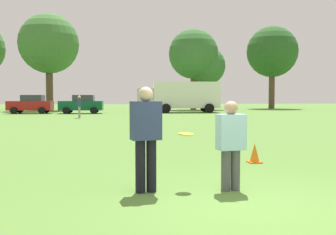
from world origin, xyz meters
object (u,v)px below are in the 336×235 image
(parked_car_mid_right, at_px, (31,104))
(player_thrower, at_px, (146,133))
(bystander_sideline_watcher, at_px, (79,105))
(parked_car_near_right, at_px, (82,104))
(box_truck, at_px, (180,96))
(frisbee, at_px, (186,134))
(traffic_cone, at_px, (255,153))
(player_defender, at_px, (231,141))

(parked_car_mid_right, bearing_deg, player_thrower, -75.06)
(bystander_sideline_watcher, bearing_deg, parked_car_near_right, 93.73)
(player_thrower, relative_size, parked_car_mid_right, 0.42)
(box_truck, distance_m, bystander_sideline_watcher, 13.43)
(frisbee, height_order, traffic_cone, frisbee)
(parked_car_mid_right, bearing_deg, player_defender, -72.77)
(parked_car_mid_right, xyz_separation_m, parked_car_near_right, (4.93, -0.53, 0.00))
(frisbee, xyz_separation_m, box_truck, (5.33, 33.52, 0.79))
(player_thrower, height_order, box_truck, box_truck)
(bystander_sideline_watcher, bearing_deg, traffic_cone, -73.86)
(parked_car_mid_right, relative_size, parked_car_near_right, 1.00)
(bystander_sideline_watcher, bearing_deg, player_thrower, -82.09)
(parked_car_near_right, distance_m, box_truck, 10.06)
(player_defender, relative_size, parked_car_mid_right, 0.36)
(box_truck, relative_size, bystander_sideline_watcher, 4.95)
(player_defender, height_order, frisbee, player_defender)
(player_thrower, distance_m, traffic_cone, 3.98)
(parked_car_near_right, bearing_deg, box_truck, 6.39)
(player_defender, bearing_deg, player_thrower, 177.50)
(parked_car_mid_right, bearing_deg, bystander_sideline_watcher, -58.53)
(player_defender, relative_size, parked_car_near_right, 0.36)
(player_thrower, height_order, bystander_sideline_watcher, player_thrower)
(player_thrower, relative_size, parked_car_near_right, 0.42)
(parked_car_mid_right, bearing_deg, frisbee, -73.80)
(traffic_cone, relative_size, parked_car_mid_right, 0.11)
(player_defender, relative_size, bystander_sideline_watcher, 0.89)
(player_thrower, height_order, player_defender, player_thrower)
(frisbee, xyz_separation_m, bystander_sideline_watcher, (-4.09, 23.98, 0.02))
(parked_car_mid_right, distance_m, bystander_sideline_watcher, 10.50)
(player_thrower, bearing_deg, traffic_cone, 42.62)
(player_thrower, relative_size, box_truck, 0.21)
(traffic_cone, xyz_separation_m, bystander_sideline_watcher, (-6.24, 21.55, 0.75))
(frisbee, bearing_deg, parked_car_mid_right, 106.20)
(player_thrower, xyz_separation_m, box_truck, (6.06, 33.73, 0.74))
(player_defender, xyz_separation_m, parked_car_near_right, (-5.37, 32.68, 0.06))
(parked_car_mid_right, height_order, bystander_sideline_watcher, parked_car_mid_right)
(parked_car_near_right, bearing_deg, player_thrower, -83.16)
(traffic_cone, height_order, parked_car_near_right, parked_car_near_right)
(frisbee, relative_size, parked_car_mid_right, 0.06)
(box_truck, bearing_deg, frisbee, -99.04)
(player_defender, bearing_deg, frisbee, 159.57)
(parked_car_near_right, bearing_deg, player_defender, -80.67)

